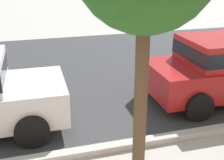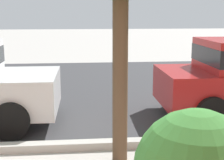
% 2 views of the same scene
% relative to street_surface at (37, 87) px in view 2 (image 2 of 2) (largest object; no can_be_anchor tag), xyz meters
% --- Properties ---
extents(street_surface, '(60.00, 9.00, 0.01)m').
position_rel_street_surface_xyz_m(street_surface, '(0.00, 0.00, 0.00)').
color(street_surface, '#38383A').
rests_on(street_surface, ground).
extents(curb_stone, '(60.00, 0.20, 0.12)m').
position_rel_street_surface_xyz_m(curb_stone, '(0.00, -4.60, 0.06)').
color(curb_stone, '#B2AFA8').
rests_on(curb_stone, ground).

